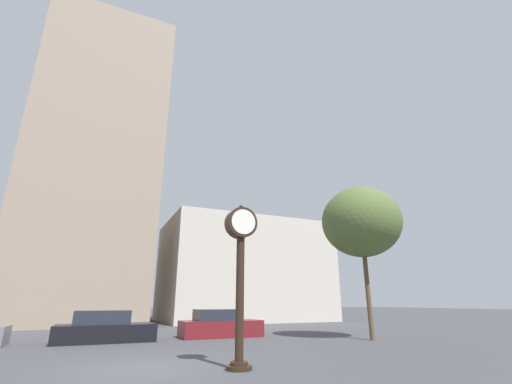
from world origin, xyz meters
name	(u,v)px	position (x,y,z in m)	size (l,w,h in m)	color
ground_plane	(145,369)	(0.00, 0.00, 0.00)	(200.00, 200.00, 0.00)	#424247
building_tall_tower	(97,168)	(-3.08, 24.00, 14.56)	(11.10, 12.00, 29.11)	gray
building_storefront_row	(242,272)	(12.58, 24.00, 4.99)	(16.51, 12.00, 9.97)	beige
street_clock	(240,260)	(2.42, -1.23, 3.09)	(0.98, 0.75, 4.87)	black
car_black	(105,329)	(-0.97, 7.97, 0.61)	(4.59, 1.98, 1.45)	black
car_maroon	(220,325)	(4.93, 8.12, 0.61)	(4.45, 1.90, 1.46)	maroon
bare_tree	(361,222)	(11.48, 3.42, 6.11)	(4.34, 4.34, 8.07)	brown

